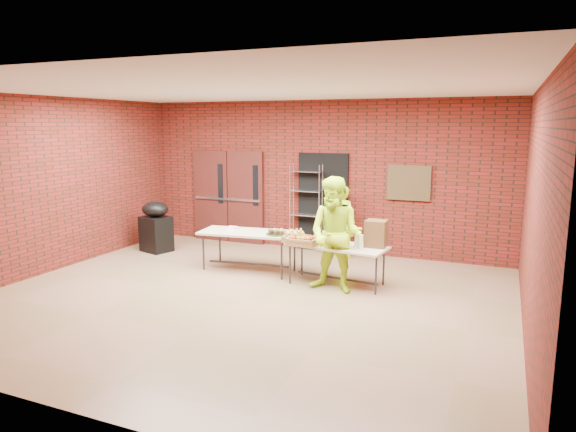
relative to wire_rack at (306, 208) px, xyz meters
The scene contains 19 objects.
room 3.39m from the wire_rack, 85.99° to the right, with size 8.08×7.08×3.28m.
double_doors 1.97m from the wire_rack, behind, with size 1.78×0.12×2.10m.
dark_doorway 0.38m from the wire_rack, 22.80° to the left, with size 1.10×0.06×2.10m, color black.
bronze_plaque 2.22m from the wire_rack, ahead, with size 0.85×0.04×0.70m, color #43311B.
wire_rack is the anchor object (origin of this frame).
table_left 1.93m from the wire_rack, 102.65° to the right, with size 1.87×0.96×0.74m.
table_right 2.47m from the wire_rack, 56.60° to the right, with size 1.75×0.92×0.69m.
basket_bananas 2.20m from the wire_rack, 73.16° to the right, with size 0.44×0.34×0.14m.
basket_oranges 2.29m from the wire_rack, 59.95° to the right, with size 0.48×0.37×0.15m.
basket_apples 2.40m from the wire_rack, 70.19° to the right, with size 0.50×0.39×0.15m.
muffin_tray 1.92m from the wire_rack, 84.75° to the right, with size 0.40×0.40×0.10m.
napkin_box 1.98m from the wire_rack, 113.59° to the right, with size 0.17×0.12×0.06m, color white.
coffee_dispenser 2.75m from the wire_rack, 44.04° to the right, with size 0.34×0.30×0.45m, color #52351C.
cup_stack_front 2.74m from the wire_rack, 51.28° to the right, with size 0.07×0.07×0.22m, color white.
cup_stack_mid 2.81m from the wire_rack, 50.48° to the right, with size 0.08×0.08×0.24m, color white.
cup_stack_back 2.64m from the wire_rack, 49.78° to the right, with size 0.08×0.08×0.24m, color white.
covered_grill 3.24m from the wire_rack, 155.56° to the right, with size 0.71×0.64×1.08m.
volunteer_woman 0.95m from the wire_rack, 13.71° to the right, with size 0.54×0.35×1.48m, color #BCEC1A.
volunteer_man 2.79m from the wire_rack, 59.07° to the right, with size 0.91×0.71×1.88m, color #BCEC1A.
Camera 1 is at (3.64, -6.80, 2.69)m, focal length 32.00 mm.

